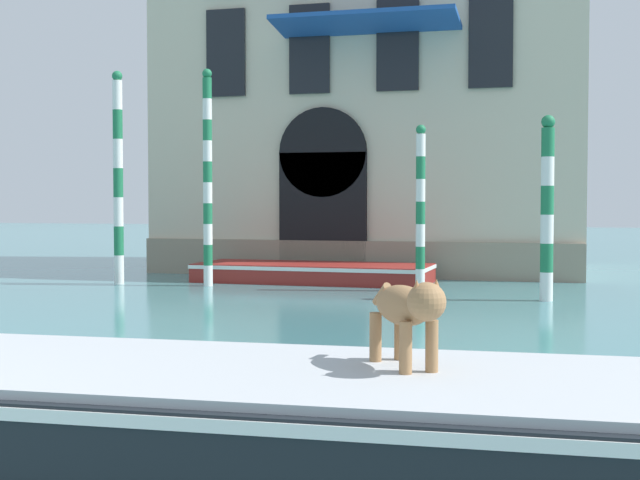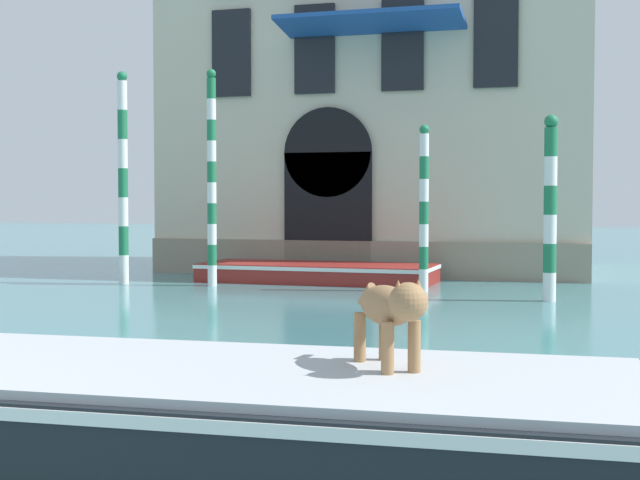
% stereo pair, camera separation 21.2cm
% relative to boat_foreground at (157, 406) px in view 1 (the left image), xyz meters
% --- Properties ---
extents(boat_foreground, '(7.23, 2.58, 0.65)m').
position_rel_boat_foreground_xyz_m(boat_foreground, '(0.00, 0.00, 0.00)').
color(boat_foreground, black).
rests_on(boat_foreground, ground_plane).
extents(dog_on_deck, '(0.64, 0.82, 0.64)m').
position_rel_boat_foreground_xyz_m(dog_on_deck, '(1.74, 0.29, 0.72)').
color(dog_on_deck, '#997047').
rests_on(dog_on_deck, boat_foreground).
extents(boat_moored_near_palazzo, '(5.22, 2.01, 0.41)m').
position_rel_boat_foreground_xyz_m(boat_moored_near_palazzo, '(-2.54, 13.14, -0.13)').
color(boat_moored_near_palazzo, maroon).
rests_on(boat_moored_near_palazzo, ground_plane).
extents(mooring_pole_0, '(0.22, 0.22, 4.56)m').
position_rel_boat_foreground_xyz_m(mooring_pole_0, '(-6.43, 11.56, 1.95)').
color(mooring_pole_0, white).
rests_on(mooring_pole_0, ground_plane).
extents(mooring_pole_1, '(0.20, 0.20, 4.54)m').
position_rel_boat_foreground_xyz_m(mooring_pole_1, '(-4.42, 11.67, 1.94)').
color(mooring_pole_1, white).
rests_on(mooring_pole_1, ground_plane).
extents(mooring_pole_2, '(0.19, 0.19, 3.29)m').
position_rel_boat_foreground_xyz_m(mooring_pole_2, '(0.05, 11.76, 1.32)').
color(mooring_pole_2, white).
rests_on(mooring_pole_2, ground_plane).
extents(mooring_pole_3, '(0.24, 0.24, 3.32)m').
position_rel_boat_foreground_xyz_m(mooring_pole_3, '(2.49, 10.68, 1.33)').
color(mooring_pole_3, white).
rests_on(mooring_pole_3, ground_plane).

